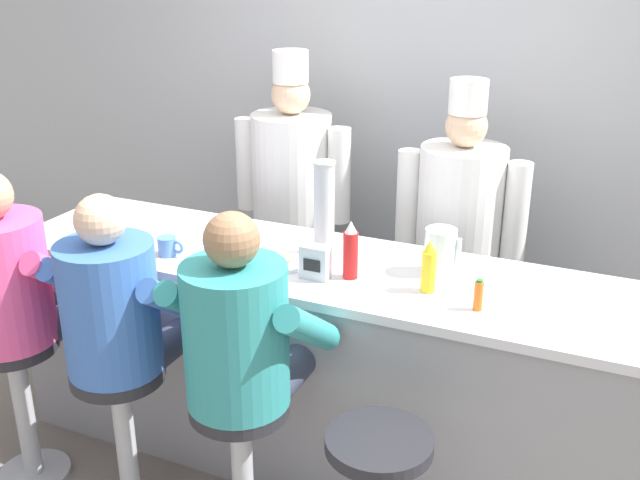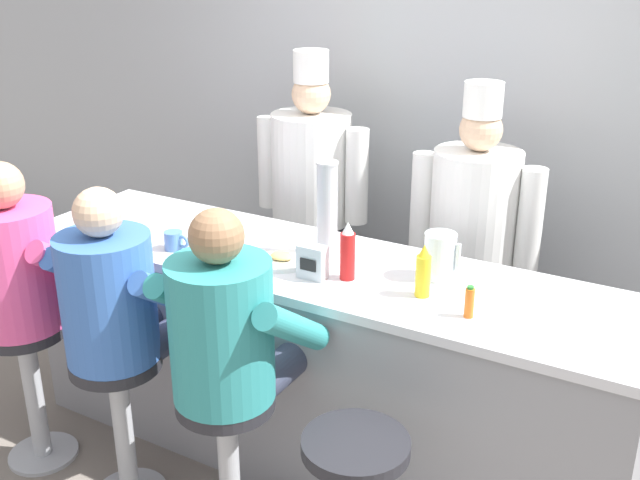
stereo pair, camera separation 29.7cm
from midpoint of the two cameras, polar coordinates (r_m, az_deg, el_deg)
wall_back at (r=4.33m, az=5.14°, el=9.20°), size 10.00×0.06×2.70m
diner_counter at (r=3.46m, az=-2.89°, el=-9.26°), size 2.85×0.73×1.00m
ketchup_bottle_red at (r=3.03m, az=-0.46°, el=-0.92°), size 0.06×0.06×0.25m
mustard_bottle_yellow at (r=2.93m, az=5.43°, el=-2.19°), size 0.06×0.06×0.21m
hot_sauce_bottle_orange at (r=2.82m, az=9.05°, el=-4.25°), size 0.04×0.04×0.12m
water_pitcher_clear at (r=3.11m, az=6.47°, el=-0.90°), size 0.15×0.13×0.19m
breakfast_plate at (r=3.21m, az=-5.65°, el=-1.69°), size 0.23×0.23×0.05m
cereal_bowl at (r=3.56m, az=-17.46°, el=0.03°), size 0.14×0.14×0.06m
coffee_mug_blue at (r=3.38m, az=-13.99°, el=-0.51°), size 0.13×0.08×0.08m
cup_stack_steel at (r=3.23m, az=-2.32°, el=2.34°), size 0.10×0.10×0.42m
napkin_dispenser_chrome at (r=3.05m, az=-3.16°, el=-1.76°), size 0.12×0.07×0.14m
diner_seated_pink at (r=3.46m, az=-24.86°, el=-3.66°), size 0.59×0.58×1.45m
diner_seated_blue at (r=3.09m, az=-17.91°, el=-5.86°), size 0.57×0.56×1.43m
diner_seated_teal at (r=2.78m, az=-9.18°, el=-8.12°), size 0.58×0.57×1.44m
cook_in_whites_near at (r=4.19m, az=-4.16°, el=3.39°), size 0.69×0.44×1.76m
cook_in_whites_far at (r=3.78m, az=8.32°, el=0.53°), size 0.66×0.42×1.69m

